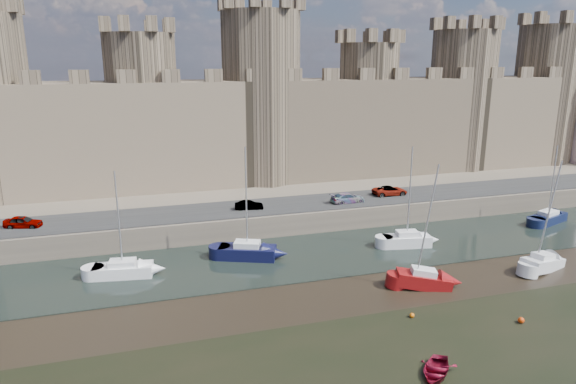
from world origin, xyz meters
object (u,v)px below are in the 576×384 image
(car_3, at_px, (390,191))
(sailboat_3, at_px, (548,217))
(car_2, at_px, (348,198))
(sailboat_5, at_px, (542,262))
(car_1, at_px, (249,205))
(sailboat_0, at_px, (123,269))
(sailboat_1, at_px, (247,251))
(sailboat_2, at_px, (407,239))
(sailboat_4, at_px, (423,279))
(car_0, at_px, (23,222))

(car_3, distance_m, sailboat_3, 19.09)
(car_2, height_order, sailboat_5, sailboat_5)
(car_1, xyz_separation_m, car_3, (18.51, 1.05, 0.08))
(sailboat_5, bearing_deg, sailboat_0, 147.58)
(car_1, relative_size, sailboat_1, 0.29)
(car_3, distance_m, sailboat_2, 11.87)
(car_1, xyz_separation_m, sailboat_4, (11.26, -19.29, -2.24))
(car_1, xyz_separation_m, sailboat_0, (-13.94, -9.46, -2.26))
(sailboat_1, relative_size, sailboat_3, 1.19)
(car_2, bearing_deg, car_0, 84.73)
(car_1, distance_m, car_3, 18.54)
(sailboat_2, xyz_separation_m, sailboat_4, (-3.58, -9.28, -0.05))
(car_1, relative_size, car_2, 0.77)
(car_0, xyz_separation_m, sailboat_4, (34.96, -19.67, -2.34))
(sailboat_1, distance_m, sailboat_2, 17.01)
(sailboat_0, bearing_deg, car_1, 42.71)
(sailboat_5, bearing_deg, car_0, 139.63)
(sailboat_4, bearing_deg, car_3, 89.52)
(sailboat_2, bearing_deg, car_1, 156.21)
(car_0, bearing_deg, sailboat_1, -97.54)
(car_2, height_order, sailboat_4, sailboat_4)
(sailboat_3, bearing_deg, car_0, 153.03)
(sailboat_0, bearing_deg, sailboat_1, 13.10)
(sailboat_0, relative_size, sailboat_2, 0.92)
(car_2, xyz_separation_m, sailboat_0, (-25.96, -8.87, -2.34))
(car_2, height_order, sailboat_1, sailboat_1)
(car_1, relative_size, sailboat_3, 0.34)
(sailboat_3, bearing_deg, sailboat_5, -153.59)
(sailboat_0, relative_size, sailboat_5, 0.94)
(car_1, distance_m, sailboat_5, 30.86)
(sailboat_4, relative_size, sailboat_5, 1.05)
(car_3, xyz_separation_m, sailboat_5, (5.61, -20.17, -2.36))
(sailboat_2, bearing_deg, sailboat_4, -100.91)
(car_0, height_order, car_2, car_0)
(car_3, bearing_deg, car_2, 105.12)
(car_0, distance_m, car_3, 42.20)
(sailboat_4, bearing_deg, car_1, 139.40)
(sailboat_1, bearing_deg, sailboat_0, -153.33)
(sailboat_0, bearing_deg, sailboat_5, -5.71)
(sailboat_0, height_order, sailboat_5, sailboat_5)
(car_0, relative_size, car_3, 0.83)
(sailboat_3, height_order, sailboat_5, sailboat_5)
(car_0, distance_m, car_2, 35.73)
(car_0, bearing_deg, sailboat_3, -83.02)
(car_1, height_order, sailboat_4, sailboat_4)
(sailboat_0, xyz_separation_m, sailboat_3, (49.20, 1.68, -0.03))
(sailboat_1, bearing_deg, sailboat_2, 17.07)
(car_0, bearing_deg, car_2, -76.70)
(car_1, xyz_separation_m, sailboat_3, (35.26, -7.78, -2.29))
(sailboat_3, bearing_deg, sailboat_2, 167.14)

